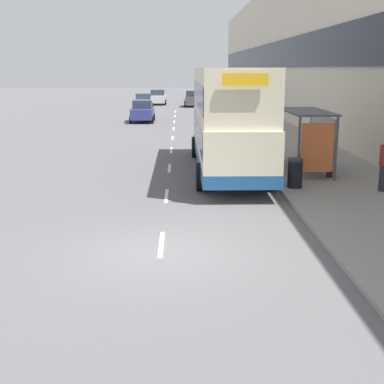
{
  "coord_description": "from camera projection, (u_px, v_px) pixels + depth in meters",
  "views": [
    {
      "loc": [
        0.48,
        -11.99,
        4.29
      ],
      "look_at": [
        1.15,
        18.0,
        -2.68
      ],
      "focal_mm": 50.0,
      "sensor_mm": 36.0,
      "label": 1
    }
  ],
  "objects": [
    {
      "name": "ground_plane",
      "position": [
        160.0,
        254.0,
        12.64
      ],
      "size": [
        220.0,
        220.0,
        0.0
      ],
      "primitive_type": "plane",
      "color": "#5B595B"
    },
    {
      "name": "pavement",
      "position": [
        244.0,
        114.0,
        50.25
      ],
      "size": [
        5.0,
        93.0,
        0.14
      ],
      "color": "gray",
      "rests_on": "ground_plane"
    },
    {
      "name": "terrace_facade",
      "position": [
        289.0,
        48.0,
        48.98
      ],
      "size": [
        3.1,
        93.0,
        12.15
      ],
      "color": "beige",
      "rests_on": "ground_plane"
    },
    {
      "name": "lane_mark_0",
      "position": [
        161.0,
        244.0,
        13.3
      ],
      "size": [
        0.12,
        2.0,
        0.01
      ],
      "color": "silver",
      "rests_on": "ground_plane"
    },
    {
      "name": "lane_mark_1",
      "position": [
        166.0,
        196.0,
        18.37
      ],
      "size": [
        0.12,
        2.0,
        0.01
      ],
      "color": "silver",
      "rests_on": "ground_plane"
    },
    {
      "name": "lane_mark_2",
      "position": [
        169.0,
        168.0,
        23.44
      ],
      "size": [
        0.12,
        2.0,
        0.01
      ],
      "color": "silver",
      "rests_on": "ground_plane"
    },
    {
      "name": "lane_mark_3",
      "position": [
        171.0,
        150.0,
        28.5
      ],
      "size": [
        0.12,
        2.0,
        0.01
      ],
      "color": "silver",
      "rests_on": "ground_plane"
    },
    {
      "name": "lane_mark_4",
      "position": [
        173.0,
        138.0,
        33.57
      ],
      "size": [
        0.12,
        2.0,
        0.01
      ],
      "color": "silver",
      "rests_on": "ground_plane"
    },
    {
      "name": "lane_mark_5",
      "position": [
        174.0,
        129.0,
        38.64
      ],
      "size": [
        0.12,
        2.0,
        0.01
      ],
      "color": "silver",
      "rests_on": "ground_plane"
    },
    {
      "name": "lane_mark_6",
      "position": [
        174.0,
        122.0,
        43.7
      ],
      "size": [
        0.12,
        2.0,
        0.01
      ],
      "color": "silver",
      "rests_on": "ground_plane"
    },
    {
      "name": "lane_mark_7",
      "position": [
        175.0,
        116.0,
        48.77
      ],
      "size": [
        0.12,
        2.0,
        0.01
      ],
      "color": "silver",
      "rests_on": "ground_plane"
    },
    {
      "name": "lane_mark_8",
      "position": [
        175.0,
        112.0,
        53.84
      ],
      "size": [
        0.12,
        2.0,
        0.01
      ],
      "color": "silver",
      "rests_on": "ground_plane"
    },
    {
      "name": "bus_shelter",
      "position": [
        312.0,
        130.0,
        21.38
      ],
      "size": [
        1.6,
        4.2,
        2.48
      ],
      "color": "#4C4C51",
      "rests_on": "ground_plane"
    },
    {
      "name": "double_decker_bus_near",
      "position": [
        228.0,
        118.0,
        22.14
      ],
      "size": [
        2.85,
        11.45,
        4.3
      ],
      "color": "beige",
      "rests_on": "ground_plane"
    },
    {
      "name": "car_0",
      "position": [
        143.0,
        111.0,
        43.46
      ],
      "size": [
        1.91,
        3.89,
        1.75
      ],
      "rotation": [
        0.0,
        0.0,
        3.14
      ],
      "color": "navy",
      "rests_on": "ground_plane"
    },
    {
      "name": "car_1",
      "position": [
        193.0,
        99.0,
        60.7
      ],
      "size": [
        1.97,
        3.85,
        1.81
      ],
      "color": "#4C5156",
      "rests_on": "ground_plane"
    },
    {
      "name": "car_2",
      "position": [
        158.0,
        97.0,
        64.1
      ],
      "size": [
        2.02,
        3.89,
        1.76
      ],
      "rotation": [
        0.0,
        0.0,
        3.14
      ],
      "color": "silver",
      "rests_on": "ground_plane"
    },
    {
      "name": "car_3",
      "position": [
        144.0,
        102.0,
        56.59
      ],
      "size": [
        1.93,
        4.1,
        1.66
      ],
      "rotation": [
        0.0,
        0.0,
        3.14
      ],
      "color": "silver",
      "rests_on": "ground_plane"
    },
    {
      "name": "pedestrian_at_shelter",
      "position": [
        330.0,
        157.0,
        20.61
      ],
      "size": [
        0.32,
        0.32,
        1.6
      ],
      "color": "#23232D",
      "rests_on": "ground_plane"
    },
    {
      "name": "pedestrian_2",
      "position": [
        281.0,
        145.0,
        23.52
      ],
      "size": [
        0.33,
        0.33,
        1.68
      ],
      "color": "#23232D",
      "rests_on": "ground_plane"
    },
    {
      "name": "litter_bin",
      "position": [
        295.0,
        173.0,
        18.92
      ],
      "size": [
        0.55,
        0.55,
        1.05
      ],
      "color": "black",
      "rests_on": "ground_plane"
    }
  ]
}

